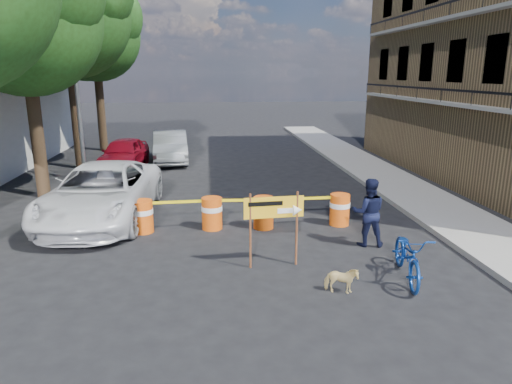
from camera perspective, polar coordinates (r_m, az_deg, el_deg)
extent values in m
plane|color=black|center=(10.28, 0.09, -9.69)|extent=(120.00, 120.00, 0.00)
cube|color=gray|center=(17.43, 18.49, 0.08)|extent=(2.40, 40.00, 0.15)
cylinder|color=#332316|center=(17.40, -25.76, 7.10)|extent=(0.44, 0.44, 4.76)
sphere|color=#224614|center=(17.38, -27.13, 18.81)|extent=(5.00, 5.00, 5.00)
sphere|color=#224614|center=(18.17, -28.47, 16.24)|extent=(3.50, 3.50, 3.50)
cylinder|color=#332316|center=(22.13, -21.63, 9.57)|extent=(0.44, 0.44, 5.32)
sphere|color=#224614|center=(22.20, -22.65, 19.85)|extent=(5.40, 5.40, 5.40)
sphere|color=#224614|center=(23.00, -24.01, 17.59)|extent=(3.78, 3.78, 3.78)
cylinder|color=#332316|center=(26.99, -18.85, 10.14)|extent=(0.44, 0.44, 4.93)
sphere|color=#224614|center=(27.00, -19.53, 17.96)|extent=(4.80, 4.80, 4.80)
sphere|color=#224614|center=(26.44, -18.06, 20.08)|extent=(3.60, 3.60, 3.60)
sphere|color=#224614|center=(27.70, -20.63, 16.30)|extent=(3.36, 3.36, 3.36)
cylinder|color=gray|center=(19.45, -21.60, 12.98)|extent=(0.16, 0.16, 8.00)
cylinder|color=#DF4E0D|center=(12.81, -13.98, -2.98)|extent=(0.56, 0.56, 0.90)
cylinder|color=white|center=(12.77, -14.02, -2.34)|extent=(0.58, 0.58, 0.14)
cylinder|color=#DF4E0D|center=(12.76, -5.53, -2.68)|extent=(0.56, 0.56, 0.90)
cylinder|color=white|center=(12.71, -5.55, -2.03)|extent=(0.58, 0.58, 0.14)
cylinder|color=#DF4E0D|center=(12.76, 0.94, -2.60)|extent=(0.56, 0.56, 0.90)
cylinder|color=white|center=(12.72, 0.94, -1.95)|extent=(0.58, 0.58, 0.14)
cylinder|color=#DF4E0D|center=(13.26, 10.41, -2.18)|extent=(0.56, 0.56, 0.90)
cylinder|color=white|center=(13.22, 10.44, -1.56)|extent=(0.58, 0.58, 0.14)
cylinder|color=#592D19|center=(10.05, -0.72, -4.96)|extent=(0.05, 0.05, 1.72)
cylinder|color=#592D19|center=(10.27, 5.11, -4.59)|extent=(0.05, 0.05, 1.72)
cube|color=yellow|center=(9.99, 2.26, -1.93)|extent=(1.34, 0.12, 0.48)
cube|color=white|center=(10.05, 3.77, -2.35)|extent=(0.38, 0.04, 0.11)
cone|color=white|center=(10.11, 5.19, -2.27)|extent=(0.23, 0.26, 0.25)
cube|color=black|center=(9.90, 1.20, -1.49)|extent=(0.76, 0.06, 0.10)
imported|color=black|center=(11.73, 13.87, -2.48)|extent=(0.95, 0.80, 1.74)
imported|color=#1341A0|center=(9.99, 18.69, -4.94)|extent=(0.90, 1.19, 2.04)
imported|color=#E7CD84|center=(9.30, 10.60, -10.79)|extent=(0.72, 0.47, 0.56)
imported|color=silver|center=(14.17, -18.73, -0.10)|extent=(3.14, 6.06, 1.63)
imported|color=maroon|center=(21.65, -16.22, 4.66)|extent=(2.11, 4.23, 1.39)
imported|color=#A9ADB1|center=(22.73, -10.66, 5.57)|extent=(1.93, 4.61, 1.48)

